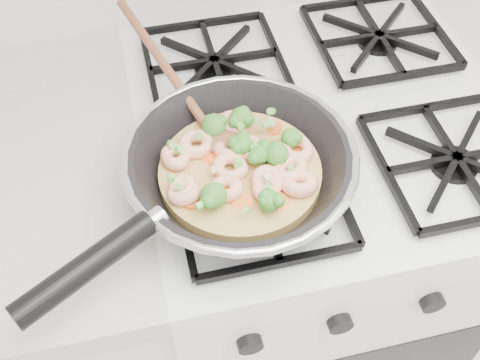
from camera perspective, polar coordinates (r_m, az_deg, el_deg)
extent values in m
cube|color=white|center=(1.31, 6.03, -7.90)|extent=(0.60, 0.60, 0.90)
cube|color=black|center=(0.95, 8.30, 6.81)|extent=(0.56, 0.56, 0.02)
torus|color=silver|center=(0.78, 0.00, 2.39)|extent=(0.32, 0.32, 0.01)
cylinder|color=black|center=(0.70, -14.74, -8.20)|extent=(0.18, 0.12, 0.03)
cylinder|color=tan|center=(0.81, 0.00, 0.69)|extent=(0.22, 0.22, 0.02)
ellipsoid|color=brown|center=(0.82, -1.91, 3.79)|extent=(0.06, 0.07, 0.02)
cylinder|color=brown|center=(0.91, -7.24, 10.84)|extent=(0.11, 0.27, 0.08)
torus|color=#FFBB96|center=(0.78, 5.77, -0.33)|extent=(0.06, 0.06, 0.03)
torus|color=#FFBB96|center=(0.82, -4.27, 3.46)|extent=(0.07, 0.07, 0.03)
torus|color=#FFBB96|center=(0.79, -0.96, 1.23)|extent=(0.07, 0.07, 0.03)
torus|color=#FFBB96|center=(0.81, -6.28, 2.24)|extent=(0.06, 0.06, 0.02)
torus|color=#FFBB96|center=(0.82, 5.47, 3.01)|extent=(0.07, 0.07, 0.02)
torus|color=#FFBB96|center=(0.77, -1.34, -0.82)|extent=(0.06, 0.06, 0.03)
torus|color=#FFBB96|center=(0.79, 4.88, 1.00)|extent=(0.07, 0.07, 0.03)
torus|color=#FFBB96|center=(0.77, -5.59, -0.80)|extent=(0.06, 0.06, 0.03)
torus|color=#FFBB96|center=(0.77, -5.44, -1.28)|extent=(0.05, 0.05, 0.02)
torus|color=#FFBB96|center=(0.77, 2.59, -0.83)|extent=(0.06, 0.06, 0.02)
torus|color=#FFBB96|center=(0.78, 2.67, -0.12)|extent=(0.06, 0.06, 0.02)
torus|color=#FFBB96|center=(0.81, -1.00, 2.89)|extent=(0.07, 0.07, 0.03)
torus|color=#FFBB96|center=(0.85, -0.54, 5.50)|extent=(0.07, 0.07, 0.03)
torus|color=#FFBB96|center=(0.81, 1.03, 3.03)|extent=(0.07, 0.07, 0.02)
ellipsoid|color=#47912F|center=(0.75, -2.56, -1.52)|extent=(0.04, 0.04, 0.03)
ellipsoid|color=#47912F|center=(0.74, 2.90, -2.06)|extent=(0.04, 0.04, 0.03)
ellipsoid|color=#47912F|center=(0.80, 0.26, 3.41)|extent=(0.04, 0.04, 0.03)
ellipsoid|color=#47912F|center=(0.83, -2.55, 5.20)|extent=(0.04, 0.04, 0.03)
ellipsoid|color=#47912F|center=(0.80, 2.23, 2.88)|extent=(0.04, 0.04, 0.03)
ellipsoid|color=#47912F|center=(0.79, 3.56, 2.49)|extent=(0.04, 0.04, 0.03)
ellipsoid|color=#47912F|center=(0.82, 4.91, 4.08)|extent=(0.04, 0.04, 0.03)
ellipsoid|color=#47912F|center=(0.84, 0.16, 5.98)|extent=(0.04, 0.04, 0.03)
ellipsoid|color=#47912F|center=(0.79, 1.88, 2.52)|extent=(0.04, 0.04, 0.03)
cylinder|color=orange|center=(0.77, -1.21, -1.23)|extent=(0.03, 0.03, 0.00)
cylinder|color=orange|center=(0.78, -1.78, -0.59)|extent=(0.03, 0.03, 0.01)
cylinder|color=orange|center=(0.82, 5.63, 2.26)|extent=(0.03, 0.03, 0.01)
cylinder|color=orange|center=(0.85, 3.23, 5.03)|extent=(0.04, 0.04, 0.01)
cylinder|color=orange|center=(0.79, -0.61, -0.01)|extent=(0.04, 0.04, 0.01)
cylinder|color=orange|center=(0.79, 3.80, 0.02)|extent=(0.03, 0.03, 0.01)
cylinder|color=orange|center=(0.76, 3.79, -2.17)|extent=(0.04, 0.04, 0.01)
cylinder|color=orange|center=(0.83, 3.37, 3.19)|extent=(0.04, 0.04, 0.01)
cylinder|color=orange|center=(0.81, -2.65, 2.12)|extent=(0.03, 0.03, 0.01)
cylinder|color=orange|center=(0.82, -0.72, 2.70)|extent=(0.04, 0.04, 0.01)
cylinder|color=orange|center=(0.76, 0.28, -2.32)|extent=(0.04, 0.04, 0.01)
cylinder|color=orange|center=(0.77, -4.68, -2.12)|extent=(0.03, 0.03, 0.00)
cylinder|color=#BFD496|center=(0.76, 2.65, 0.27)|extent=(0.01, 0.01, 0.01)
cylinder|color=#6ECC51|center=(0.82, 0.00, 5.29)|extent=(0.01, 0.01, 0.01)
cylinder|color=#6ECC51|center=(0.75, -3.52, -1.88)|extent=(0.01, 0.01, 0.01)
cylinder|color=#6ECC51|center=(0.77, -6.70, 0.16)|extent=(0.01, 0.01, 0.01)
cylinder|color=#BFD496|center=(0.83, 3.04, 5.60)|extent=(0.01, 0.01, 0.01)
cylinder|color=#6ECC51|center=(0.75, 2.82, -0.80)|extent=(0.01, 0.01, 0.01)
cylinder|color=#6ECC51|center=(0.84, 3.04, 6.67)|extent=(0.01, 0.01, 0.01)
cylinder|color=#6ECC51|center=(0.81, -5.94, 2.91)|extent=(0.01, 0.01, 0.01)
cylinder|color=#6ECC51|center=(0.78, 4.96, 1.12)|extent=(0.01, 0.01, 0.01)
cylinder|color=#6ECC51|center=(0.76, -5.98, -0.69)|extent=(0.01, 0.01, 0.01)
cylinder|color=#6ECC51|center=(0.82, 2.70, 5.39)|extent=(0.01, 0.01, 0.01)
cylinder|color=#6ECC51|center=(0.78, -0.19, 1.66)|extent=(0.01, 0.01, 0.01)
cylinder|color=#6ECC51|center=(0.82, 1.65, 5.65)|extent=(0.01, 0.01, 0.01)
cylinder|color=#6ECC51|center=(0.74, 0.61, -2.86)|extent=(0.01, 0.01, 0.01)
cylinder|color=#6ECC51|center=(0.79, 3.88, 2.10)|extent=(0.01, 0.01, 0.01)
cylinder|color=#6ECC51|center=(0.80, -6.71, 3.49)|extent=(0.01, 0.01, 0.01)
cylinder|color=#BFD496|center=(0.78, -2.57, 0.92)|extent=(0.01, 0.01, 0.01)
cylinder|color=#6ECC51|center=(0.79, 1.42, 3.18)|extent=(0.01, 0.01, 0.01)
cylinder|color=#6ECC51|center=(0.81, -4.01, 4.34)|extent=(0.01, 0.01, 0.01)
cylinder|color=#BFD496|center=(0.83, 2.38, 5.42)|extent=(0.01, 0.01, 0.01)
cylinder|color=#6ECC51|center=(0.73, -3.92, -2.44)|extent=(0.01, 0.01, 0.01)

